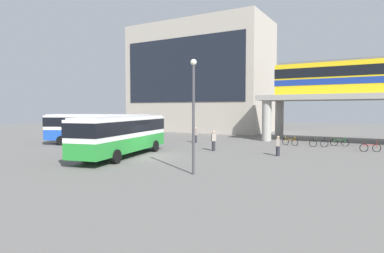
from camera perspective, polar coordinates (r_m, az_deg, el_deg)
name	(u,v)px	position (r m, az deg, el deg)	size (l,w,h in m)	color
ground_plane	(207,144)	(34.66, 2.69, -3.17)	(120.00, 120.00, 0.00)	#605E5B
station_building	(200,78)	(56.57, 1.35, 8.44)	(23.41, 11.51, 18.00)	#B2A899
train	(372,76)	(40.42, 28.97, 7.79)	(20.31, 2.96, 3.84)	yellow
bus_main	(122,132)	(26.33, -12.10, -0.91)	(4.87, 11.33, 3.22)	#268C33
bus_secondary	(99,126)	(35.98, -16.08, 0.12)	(11.08, 6.97, 3.22)	#1E4CB2
bicycle_red	(370,148)	(32.91, 28.80, -3.28)	(1.70, 0.67, 1.04)	black
bicycle_orange	(290,142)	(35.26, 16.84, -2.61)	(1.75, 0.51, 1.04)	black
bicycle_green	(340,143)	(36.43, 24.47, -2.58)	(1.78, 0.29, 1.04)	black
bicycle_black	(319,143)	(34.83, 21.34, -2.76)	(1.75, 0.51, 1.04)	black
pedestrian_walking_across	(196,135)	(36.22, 0.63, -1.57)	(0.44, 0.32, 1.76)	#26262D
pedestrian_near_building	(214,141)	(29.48, 3.81, -2.60)	(0.46, 0.47, 1.83)	#26262D
pedestrian_waiting_near_stop	(278,147)	(27.18, 14.85, -3.42)	(0.36, 0.45, 1.63)	#26262D
lamp_post	(194,107)	(18.76, 0.27, 3.39)	(0.36, 0.36, 6.67)	#3F3F44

